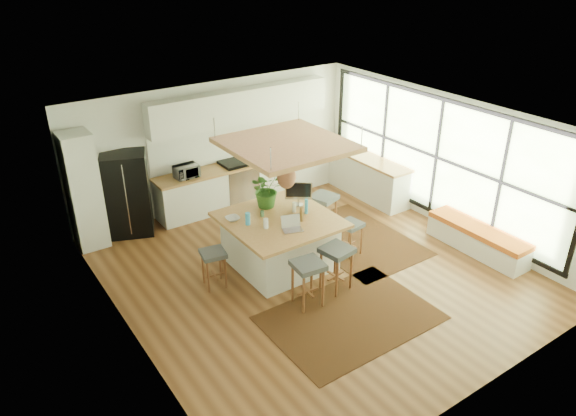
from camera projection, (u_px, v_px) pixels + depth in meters
floor at (313, 271)px, 9.61m from camera, size 7.00×7.00×0.00m
ceiling at (317, 125)px, 8.41m from camera, size 7.00×7.00×0.00m
wall_back at (217, 144)px, 11.59m from camera, size 6.50×0.00×6.50m
wall_front at (492, 308)px, 6.43m from camera, size 6.50×0.00×6.50m
wall_left at (125, 262)px, 7.36m from camera, size 0.00×7.00×7.00m
wall_right at (446, 162)px, 10.66m from camera, size 0.00×7.00×7.00m
window_wall at (445, 160)px, 10.62m from camera, size 0.10×6.20×2.60m
pantry at (83, 191)px, 9.96m from camera, size 0.55×0.60×2.25m
back_counter_base at (248, 182)px, 12.04m from camera, size 4.20×0.60×0.88m
back_counter_top at (247, 163)px, 11.83m from camera, size 4.24×0.64×0.05m
backsplash at (239, 139)px, 11.85m from camera, size 4.20×0.02×0.80m
upper_cabinets at (241, 106)px, 11.38m from camera, size 4.20×0.34×0.70m
range at (238, 182)px, 11.89m from camera, size 0.76×0.62×1.00m
right_counter_base at (363, 175)px, 12.38m from camera, size 0.60×2.50×0.88m
right_counter_top at (364, 156)px, 12.17m from camera, size 0.64×2.54×0.05m
window_bench at (477, 239)px, 10.12m from camera, size 0.52×2.00×0.50m
ceiling_panel at (286, 160)px, 8.84m from camera, size 1.86×1.86×0.80m
rug_near at (350, 318)px, 8.41m from camera, size 2.60×1.80×0.01m
rug_right at (356, 239)px, 10.60m from camera, size 1.80×2.60×0.01m
fridge at (127, 190)px, 10.48m from camera, size 1.02×0.92×1.68m
island at (280, 241)px, 9.62m from camera, size 1.85×1.85×0.93m
stool_near_left at (308, 286)px, 8.58m from camera, size 0.51×0.51×0.78m
stool_near_right at (336, 270)px, 8.97m from camera, size 0.53×0.53×0.79m
stool_right_front at (350, 237)px, 9.98m from camera, size 0.44×0.44×0.66m
stool_right_back at (323, 215)px, 10.76m from camera, size 0.59×0.59×0.80m
stool_left_side at (214, 268)px, 9.05m from camera, size 0.46×0.46×0.67m
laptop at (293, 224)px, 8.97m from camera, size 0.42×0.44×0.25m
monitor at (299, 192)px, 9.77m from camera, size 0.51×0.44×0.47m
microwave at (186, 170)px, 10.97m from camera, size 0.49×0.29×0.33m
island_plant at (267, 193)px, 9.73m from camera, size 0.66×0.72×0.53m
island_bowl at (233, 219)px, 9.33m from camera, size 0.25×0.25×0.06m
island_bottle_0 at (249, 220)px, 9.16m from camera, size 0.07×0.07×0.19m
island_bottle_1 at (265, 223)px, 9.05m from camera, size 0.07×0.07×0.19m
island_bottle_2 at (301, 216)px, 9.27m from camera, size 0.07×0.07×0.19m
island_bottle_3 at (294, 207)px, 9.58m from camera, size 0.07×0.07×0.19m
island_bottle_4 at (262, 211)px, 9.45m from camera, size 0.07×0.07×0.19m
island_bottle_5 at (306, 208)px, 9.55m from camera, size 0.07×0.07×0.19m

